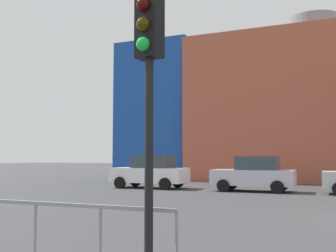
# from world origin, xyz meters

# --- Properties ---
(building_backdrop) EXTENTS (30.96, 11.30, 12.91)m
(building_backdrop) POSITION_xyz_m (-3.55, 21.00, 5.58)
(building_backdrop) COLOR #B2563D
(building_backdrop) RESTS_ON ground_plane
(parked_car_0) EXTENTS (4.34, 2.13, 1.88)m
(parked_car_0) POSITION_xyz_m (-12.07, 8.47, 0.94)
(parked_car_0) COLOR white
(parked_car_0) RESTS_ON ground_plane
(parked_car_1) EXTENTS (4.18, 2.05, 1.81)m
(parked_car_1) POSITION_xyz_m (-6.11, 8.47, 0.90)
(parked_car_1) COLOR silver
(parked_car_1) RESTS_ON ground_plane
(traffic_light_near_left) EXTENTS (0.40, 0.39, 4.03)m
(traffic_light_near_left) POSITION_xyz_m (-4.50, -7.58, 2.96)
(traffic_light_near_left) COLOR black
(traffic_light_near_left) RESTS_ON ground_plane
(pedestrian_railing) EXTENTS (5.02, 0.06, 1.03)m
(pedestrian_railing) POSITION_xyz_m (-6.70, -7.24, 0.79)
(pedestrian_railing) COLOR gray
(pedestrian_railing) RESTS_ON ground_plane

